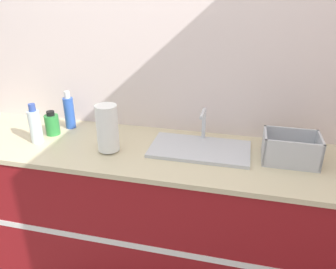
% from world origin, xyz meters
% --- Properties ---
extents(wall_back, '(5.00, 0.06, 2.60)m').
position_xyz_m(wall_back, '(0.00, 0.66, 1.30)').
color(wall_back, silver).
rests_on(wall_back, ground_plane).
extents(counter_cabinet, '(2.62, 0.66, 0.90)m').
position_xyz_m(counter_cabinet, '(0.00, 0.32, 0.45)').
color(counter_cabinet, maroon).
rests_on(counter_cabinet, ground_plane).
extents(sink, '(0.58, 0.32, 0.22)m').
position_xyz_m(sink, '(0.29, 0.37, 0.92)').
color(sink, silver).
rests_on(sink, counter_cabinet).
extents(paper_towel_roll, '(0.12, 0.12, 0.28)m').
position_xyz_m(paper_towel_roll, '(-0.23, 0.24, 1.05)').
color(paper_towel_roll, '#4C4C51').
rests_on(paper_towel_roll, counter_cabinet).
extents(dish_rack, '(0.30, 0.20, 0.16)m').
position_xyz_m(dish_rack, '(0.79, 0.35, 0.97)').
color(dish_rack, '#B7BABF').
rests_on(dish_rack, counter_cabinet).
extents(bottle_clear, '(0.07, 0.07, 0.25)m').
position_xyz_m(bottle_clear, '(-0.71, 0.25, 1.01)').
color(bottle_clear, silver).
rests_on(bottle_clear, counter_cabinet).
extents(bottle_blue, '(0.07, 0.07, 0.26)m').
position_xyz_m(bottle_blue, '(-0.62, 0.50, 1.02)').
color(bottle_blue, '#2D56B7').
rests_on(bottle_blue, counter_cabinet).
extents(bottle_green, '(0.09, 0.09, 0.16)m').
position_xyz_m(bottle_green, '(-0.68, 0.38, 0.97)').
color(bottle_green, '#2D8C3D').
rests_on(bottle_green, counter_cabinet).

